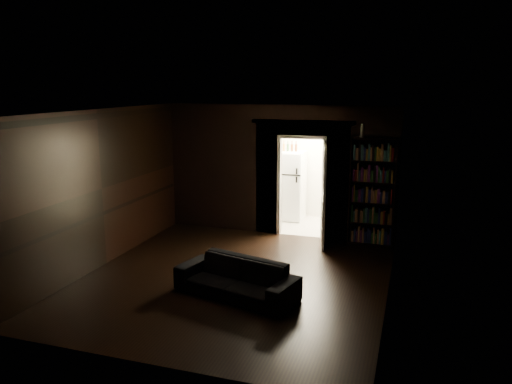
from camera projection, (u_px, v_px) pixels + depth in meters
ground at (234, 279)px, 8.41m from camera, size 5.50×5.50×0.00m
room_walls at (254, 171)px, 9.05m from camera, size 5.02×5.61×2.84m
kitchen_alcove at (312, 172)px, 11.60m from camera, size 2.20×1.80×2.60m
sofa at (236, 273)px, 7.70m from camera, size 2.07×1.28×0.74m
bookshelf at (372, 193)px, 9.94m from camera, size 0.95×0.52×2.20m
refrigerator at (289, 185)px, 12.01m from camera, size 0.95×0.92×1.65m
door at (323, 195)px, 10.02m from camera, size 0.23×0.84×2.05m
figurine at (362, 130)px, 9.70m from camera, size 0.12×0.12×0.27m
bottles at (286, 146)px, 11.86m from camera, size 0.61×0.28×0.25m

